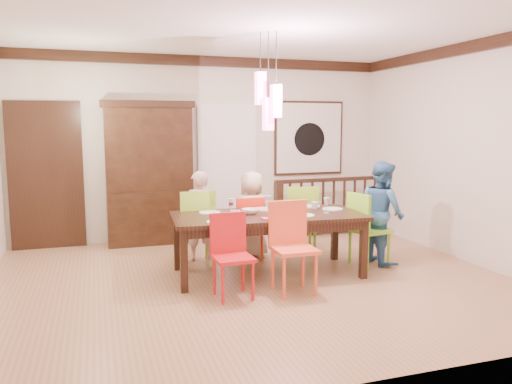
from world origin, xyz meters
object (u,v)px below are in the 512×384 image
object	(u,v)px
balustrade	(334,205)
person_end_right	(382,212)
chair_end_right	(370,224)
dining_table	(268,220)
chair_far_left	(195,222)
person_far_left	(199,216)
person_far_mid	(252,214)
china_hutch	(149,173)

from	to	relation	value
balustrade	person_end_right	distance (m)	1.74
chair_end_right	dining_table	bearing A→B (deg)	78.48
chair_far_left	balustrade	bearing A→B (deg)	-157.17
person_far_left	person_far_mid	distance (m)	0.72
chair_end_right	balustrade	xyz separation A→B (m)	(0.38, 1.80, -0.05)
dining_table	person_far_left	distance (m)	1.12
chair_far_left	person_end_right	world-z (taller)	person_end_right
balustrade	person_far_left	bearing A→B (deg)	-164.21
dining_table	balustrade	xyz separation A→B (m)	(1.78, 1.76, -0.17)
dining_table	chair_far_left	world-z (taller)	chair_far_left
chair_far_left	dining_table	bearing A→B (deg)	137.13
person_end_right	chair_end_right	bearing A→B (deg)	108.75
chair_far_left	chair_end_right	size ratio (longest dim) A/B	1.03
chair_far_left	person_end_right	size ratio (longest dim) A/B	0.73
balustrade	person_end_right	world-z (taller)	person_end_right
dining_table	person_end_right	distance (m)	1.62
person_far_left	dining_table	bearing A→B (deg)	118.50
chair_end_right	person_far_left	distance (m)	2.26
chair_far_left	china_hutch	xyz separation A→B (m)	(-0.43, 1.40, 0.53)
chair_end_right	china_hutch	world-z (taller)	china_hutch
chair_far_left	balustrade	xyz separation A→B (m)	(2.53, 1.05, -0.07)
chair_far_left	balustrade	distance (m)	2.74
dining_table	chair_end_right	bearing A→B (deg)	2.58
balustrade	chair_end_right	bearing A→B (deg)	-105.62
person_far_mid	person_end_right	size ratio (longest dim) A/B	0.88
dining_table	chair_far_left	distance (m)	1.04
chair_far_left	china_hutch	size ratio (longest dim) A/B	0.46
china_hutch	chair_end_right	bearing A→B (deg)	-39.70
person_far_mid	dining_table	bearing A→B (deg)	81.17
dining_table	person_far_left	xyz separation A→B (m)	(-0.67, 0.90, -0.06)
china_hutch	person_far_left	world-z (taller)	china_hutch
dining_table	person_far_left	bearing A→B (deg)	130.56
chair_end_right	person_end_right	bearing A→B (deg)	-82.29
china_hutch	balustrade	distance (m)	3.04
chair_far_left	person_far_left	world-z (taller)	person_far_left
balustrade	person_far_mid	bearing A→B (deg)	-155.04
dining_table	china_hutch	bearing A→B (deg)	123.53
person_far_left	china_hutch	bearing A→B (deg)	-74.53
person_far_left	balustrade	bearing A→B (deg)	-168.60
person_far_left	person_far_mid	size ratio (longest dim) A/B	1.01
person_far_left	person_end_right	distance (m)	2.44
chair_end_right	balustrade	distance (m)	1.84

